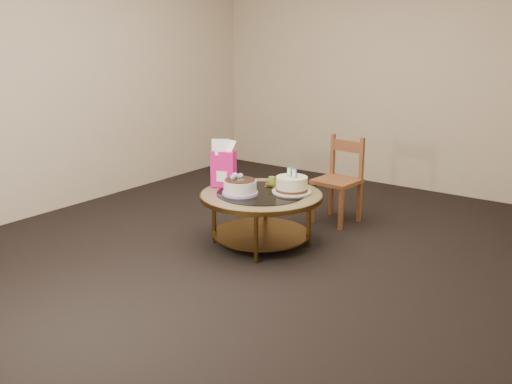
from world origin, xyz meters
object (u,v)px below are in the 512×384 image
Objects in this scene: decorated_cake at (240,188)px; cream_cake at (292,185)px; coffee_table at (261,202)px; gift_bag at (224,164)px; dining_chair at (339,179)px.

cream_cake is (0.31, 0.30, 0.01)m from decorated_cake.
cream_cake is at bearing 39.22° from coffee_table.
gift_bag is (-0.38, -0.03, 0.28)m from coffee_table.
coffee_table is 1.27× the size of dining_chair.
gift_bag is (-0.26, 0.11, 0.14)m from decorated_cake.
dining_chair is (0.60, 0.96, -0.25)m from gift_bag.
decorated_cake is at bearing -102.59° from dining_chair.
decorated_cake is at bearing -43.52° from gift_bag.
dining_chair reaches higher than coffee_table.
decorated_cake is 0.32m from gift_bag.
decorated_cake is at bearing -120.33° from cream_cake.
gift_bag is at bearing -175.95° from coffee_table.
dining_chair is (0.34, 1.07, -0.11)m from decorated_cake.
gift_bag reaches higher than coffee_table.
dining_chair is at bearing 72.47° from decorated_cake.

